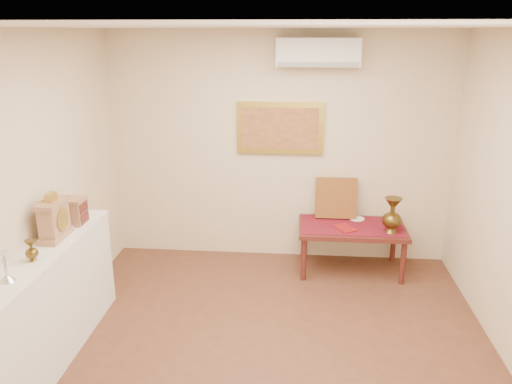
# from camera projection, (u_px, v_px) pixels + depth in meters

# --- Properties ---
(floor) EXTENTS (4.50, 4.50, 0.00)m
(floor) POSITION_uv_depth(u_px,v_px,m) (266.00, 369.00, 4.14)
(floor) COLOR brown
(floor) RESTS_ON ground
(ceiling) EXTENTS (4.50, 4.50, 0.00)m
(ceiling) POSITION_uv_depth(u_px,v_px,m) (269.00, 26.00, 3.30)
(ceiling) COLOR white
(ceiling) RESTS_ON ground
(wall_back) EXTENTS (4.00, 0.02, 2.70)m
(wall_back) POSITION_uv_depth(u_px,v_px,m) (280.00, 149.00, 5.85)
(wall_back) COLOR beige
(wall_back) RESTS_ON ground
(wall_left) EXTENTS (0.02, 4.50, 2.70)m
(wall_left) POSITION_uv_depth(u_px,v_px,m) (12.00, 209.00, 3.89)
(wall_left) COLOR beige
(wall_left) RESTS_ON ground
(candlestick) EXTENTS (0.11, 0.11, 0.23)m
(candlestick) POSITION_uv_depth(u_px,v_px,m) (5.00, 267.00, 3.50)
(candlestick) COLOR silver
(candlestick) RESTS_ON display_ledge
(brass_urn_small) EXTENTS (0.10, 0.10, 0.22)m
(brass_urn_small) POSITION_uv_depth(u_px,v_px,m) (31.00, 248.00, 3.82)
(brass_urn_small) COLOR brown
(brass_urn_small) RESTS_ON display_ledge
(table_cloth) EXTENTS (1.14, 0.59, 0.01)m
(table_cloth) POSITION_uv_depth(u_px,v_px,m) (352.00, 226.00, 5.68)
(table_cloth) COLOR maroon
(table_cloth) RESTS_ON low_table
(brass_urn_tall) EXTENTS (0.21, 0.21, 0.48)m
(brass_urn_tall) POSITION_uv_depth(u_px,v_px,m) (393.00, 212.00, 5.42)
(brass_urn_tall) COLOR brown
(brass_urn_tall) RESTS_ON table_cloth
(plate) EXTENTS (0.17, 0.17, 0.01)m
(plate) POSITION_uv_depth(u_px,v_px,m) (357.00, 219.00, 5.87)
(plate) COLOR white
(plate) RESTS_ON table_cloth
(menu) EXTENTS (0.28, 0.31, 0.01)m
(menu) POSITION_uv_depth(u_px,v_px,m) (345.00, 228.00, 5.59)
(menu) COLOR maroon
(menu) RESTS_ON table_cloth
(cushion) EXTENTS (0.48, 0.20, 0.49)m
(cushion) POSITION_uv_depth(u_px,v_px,m) (336.00, 198.00, 5.87)
(cushion) COLOR #5D1F12
(cushion) RESTS_ON table_cloth
(display_ledge) EXTENTS (0.37, 2.02, 0.98)m
(display_ledge) POSITION_uv_depth(u_px,v_px,m) (47.00, 307.00, 4.14)
(display_ledge) COLOR white
(display_ledge) RESTS_ON floor
(mantel_clock) EXTENTS (0.17, 0.36, 0.41)m
(mantel_clock) POSITION_uv_depth(u_px,v_px,m) (54.00, 219.00, 4.21)
(mantel_clock) COLOR #A47654
(mantel_clock) RESTS_ON display_ledge
(wooden_chest) EXTENTS (0.16, 0.21, 0.24)m
(wooden_chest) POSITION_uv_depth(u_px,v_px,m) (76.00, 211.00, 4.56)
(wooden_chest) COLOR #A47654
(wooden_chest) RESTS_ON display_ledge
(low_table) EXTENTS (1.20, 0.70, 0.55)m
(low_table) POSITION_uv_depth(u_px,v_px,m) (352.00, 231.00, 5.70)
(low_table) COLOR #521E18
(low_table) RESTS_ON floor
(painting) EXTENTS (1.00, 0.06, 0.60)m
(painting) POSITION_uv_depth(u_px,v_px,m) (280.00, 128.00, 5.75)
(painting) COLOR gold
(painting) RESTS_ON wall_back
(ac_unit) EXTENTS (0.90, 0.25, 0.30)m
(ac_unit) POSITION_uv_depth(u_px,v_px,m) (318.00, 52.00, 5.36)
(ac_unit) COLOR white
(ac_unit) RESTS_ON wall_back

